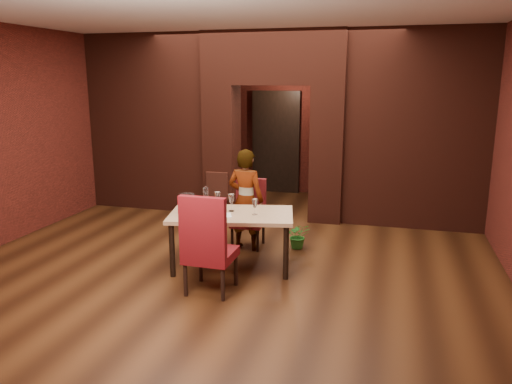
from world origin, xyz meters
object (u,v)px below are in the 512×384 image
(person_seated, at_px, (246,200))
(water_bottle, at_px, (206,198))
(potted_plant, at_px, (298,236))
(chair_near, at_px, (211,242))
(dining_table, at_px, (232,240))
(wine_glass_c, at_px, (255,207))
(wine_glass_a, at_px, (218,200))
(wine_glass_b, at_px, (231,203))
(wine_bucket, at_px, (187,203))
(chair_far, at_px, (248,214))

(person_seated, relative_size, water_bottle, 4.61)
(person_seated, bearing_deg, potted_plant, -156.62)
(chair_near, distance_m, person_seated, 1.53)
(dining_table, distance_m, wine_glass_c, 0.56)
(wine_glass_a, xyz_separation_m, potted_plant, (0.95, 0.79, -0.66))
(dining_table, height_order, chair_near, chair_near)
(dining_table, xyz_separation_m, water_bottle, (-0.37, 0.08, 0.52))
(person_seated, relative_size, wine_glass_b, 6.45)
(wine_glass_c, height_order, wine_bucket, wine_bucket)
(chair_near, xyz_separation_m, wine_glass_c, (0.31, 0.77, 0.25))
(dining_table, bearing_deg, wine_glass_b, 96.32)
(chair_near, bearing_deg, wine_glass_b, -87.26)
(wine_glass_b, distance_m, wine_bucket, 0.57)
(person_seated, xyz_separation_m, wine_glass_c, (0.34, -0.75, 0.11))
(chair_near, distance_m, wine_glass_b, 0.89)
(wine_bucket, distance_m, water_bottle, 0.26)
(person_seated, bearing_deg, wine_glass_b, 97.47)
(wine_glass_a, xyz_separation_m, wine_glass_c, (0.56, -0.17, -0.01))
(wine_bucket, distance_m, potted_plant, 1.77)
(wine_glass_b, bearing_deg, chair_far, 89.78)
(chair_far, relative_size, wine_glass_c, 4.83)
(wine_glass_a, relative_size, water_bottle, 0.71)
(wine_glass_b, bearing_deg, water_bottle, -178.79)
(chair_far, relative_size, chair_near, 0.84)
(chair_far, distance_m, person_seated, 0.25)
(wine_glass_b, distance_m, wine_glass_c, 0.35)
(dining_table, distance_m, chair_near, 0.80)
(wine_glass_c, bearing_deg, wine_glass_b, 166.37)
(wine_glass_b, height_order, wine_glass_c, wine_glass_b)
(chair_far, distance_m, wine_glass_c, 0.97)
(person_seated, bearing_deg, water_bottle, 70.24)
(chair_far, bearing_deg, potted_plant, 7.40)
(water_bottle, bearing_deg, wine_glass_c, -6.24)
(wine_glass_a, relative_size, wine_glass_b, 0.99)
(dining_table, xyz_separation_m, chair_far, (-0.02, 0.84, 0.13))
(wine_glass_b, distance_m, water_bottle, 0.35)
(person_seated, bearing_deg, wine_glass_c, 121.80)
(dining_table, height_order, water_bottle, water_bottle)
(chair_near, relative_size, wine_glass_a, 5.24)
(chair_far, distance_m, wine_bucket, 1.13)
(wine_glass_b, relative_size, wine_bucket, 0.96)
(wine_bucket, xyz_separation_m, water_bottle, (0.19, 0.17, 0.04))
(wine_glass_c, bearing_deg, water_bottle, 173.76)
(wine_glass_a, bearing_deg, water_bottle, -143.71)
(chair_near, distance_m, wine_bucket, 0.92)
(wine_glass_b, bearing_deg, wine_bucket, -161.96)
(person_seated, xyz_separation_m, wine_glass_b, (0.00, -0.67, 0.12))
(dining_table, bearing_deg, wine_bucket, 177.18)
(dining_table, relative_size, potted_plant, 4.13)
(wine_glass_a, distance_m, wine_glass_c, 0.58)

